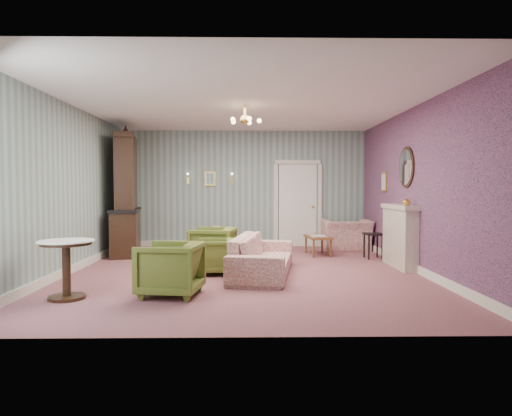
{
  "coord_description": "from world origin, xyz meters",
  "views": [
    {
      "loc": [
        0.06,
        -7.86,
        1.46
      ],
      "look_at": [
        0.2,
        0.4,
        1.1
      ],
      "focal_mm": 31.67,
      "sensor_mm": 36.0,
      "label": 1
    }
  ],
  "objects_px": {
    "olive_chair_a": "(170,266)",
    "fireplace": "(400,236)",
    "olive_chair_b": "(216,254)",
    "olive_chair_c": "(212,245)",
    "sofa_chintz": "(263,249)",
    "side_table_black": "(373,246)",
    "pedestal_table": "(66,269)",
    "coffee_table": "(318,245)",
    "dresser": "(125,192)",
    "wingback_chair": "(347,230)"
  },
  "relations": [
    {
      "from": "olive_chair_a",
      "to": "fireplace",
      "type": "relative_size",
      "value": 0.58
    },
    {
      "from": "olive_chair_b",
      "to": "olive_chair_c",
      "type": "xyz_separation_m",
      "value": [
        -0.12,
        0.77,
        0.07
      ]
    },
    {
      "from": "olive_chair_c",
      "to": "sofa_chintz",
      "type": "height_order",
      "value": "sofa_chintz"
    },
    {
      "from": "olive_chair_b",
      "to": "sofa_chintz",
      "type": "height_order",
      "value": "sofa_chintz"
    },
    {
      "from": "sofa_chintz",
      "to": "olive_chair_c",
      "type": "bearing_deg",
      "value": 55.99
    },
    {
      "from": "side_table_black",
      "to": "pedestal_table",
      "type": "height_order",
      "value": "pedestal_table"
    },
    {
      "from": "fireplace",
      "to": "coffee_table",
      "type": "height_order",
      "value": "fireplace"
    },
    {
      "from": "olive_chair_a",
      "to": "pedestal_table",
      "type": "bearing_deg",
      "value": -75.43
    },
    {
      "from": "olive_chair_a",
      "to": "fireplace",
      "type": "height_order",
      "value": "fireplace"
    },
    {
      "from": "olive_chair_b",
      "to": "fireplace",
      "type": "relative_size",
      "value": 0.48
    },
    {
      "from": "dresser",
      "to": "side_table_black",
      "type": "relative_size",
      "value": 5.22
    },
    {
      "from": "side_table_black",
      "to": "dresser",
      "type": "bearing_deg",
      "value": 172.29
    },
    {
      "from": "olive_chair_b",
      "to": "pedestal_table",
      "type": "distance_m",
      "value": 2.52
    },
    {
      "from": "olive_chair_b",
      "to": "side_table_black",
      "type": "bearing_deg",
      "value": 116.29
    },
    {
      "from": "sofa_chintz",
      "to": "pedestal_table",
      "type": "relative_size",
      "value": 2.89
    },
    {
      "from": "olive_chair_a",
      "to": "olive_chair_c",
      "type": "height_order",
      "value": "olive_chair_c"
    },
    {
      "from": "sofa_chintz",
      "to": "wingback_chair",
      "type": "xyz_separation_m",
      "value": [
        2.09,
        3.06,
        0.03
      ]
    },
    {
      "from": "olive_chair_c",
      "to": "side_table_black",
      "type": "bearing_deg",
      "value": 113.62
    },
    {
      "from": "pedestal_table",
      "to": "dresser",
      "type": "bearing_deg",
      "value": 94.38
    },
    {
      "from": "olive_chair_c",
      "to": "fireplace",
      "type": "xyz_separation_m",
      "value": [
        3.47,
        -0.16,
        0.18
      ]
    },
    {
      "from": "pedestal_table",
      "to": "olive_chair_b",
      "type": "bearing_deg",
      "value": 42.93
    },
    {
      "from": "olive_chair_a",
      "to": "olive_chair_c",
      "type": "distance_m",
      "value": 2.36
    },
    {
      "from": "wingback_chair",
      "to": "fireplace",
      "type": "relative_size",
      "value": 0.78
    },
    {
      "from": "side_table_black",
      "to": "olive_chair_b",
      "type": "bearing_deg",
      "value": -152.89
    },
    {
      "from": "olive_chair_a",
      "to": "pedestal_table",
      "type": "xyz_separation_m",
      "value": [
        -1.34,
        -0.15,
        -0.01
      ]
    },
    {
      "from": "sofa_chintz",
      "to": "fireplace",
      "type": "bearing_deg",
      "value": -66.24
    },
    {
      "from": "olive_chair_a",
      "to": "fireplace",
      "type": "xyz_separation_m",
      "value": [
        3.86,
        2.17,
        0.18
      ]
    },
    {
      "from": "fireplace",
      "to": "olive_chair_c",
      "type": "bearing_deg",
      "value": 177.36
    },
    {
      "from": "sofa_chintz",
      "to": "pedestal_table",
      "type": "xyz_separation_m",
      "value": [
        -2.64,
        -1.63,
        -0.05
      ]
    },
    {
      "from": "coffee_table",
      "to": "side_table_black",
      "type": "xyz_separation_m",
      "value": [
        1.07,
        -0.52,
        0.05
      ]
    },
    {
      "from": "dresser",
      "to": "olive_chair_a",
      "type": "bearing_deg",
      "value": -77.34
    },
    {
      "from": "olive_chair_b",
      "to": "wingback_chair",
      "type": "relative_size",
      "value": 0.61
    },
    {
      "from": "olive_chair_a",
      "to": "sofa_chintz",
      "type": "bearing_deg",
      "value": 146.56
    },
    {
      "from": "coffee_table",
      "to": "side_table_black",
      "type": "height_order",
      "value": "side_table_black"
    },
    {
      "from": "coffee_table",
      "to": "pedestal_table",
      "type": "height_order",
      "value": "pedestal_table"
    },
    {
      "from": "dresser",
      "to": "pedestal_table",
      "type": "distance_m",
      "value": 4.18
    },
    {
      "from": "olive_chair_a",
      "to": "olive_chair_c",
      "type": "relative_size",
      "value": 1.0
    },
    {
      "from": "sofa_chintz",
      "to": "coffee_table",
      "type": "relative_size",
      "value": 2.72
    },
    {
      "from": "olive_chair_b",
      "to": "coffee_table",
      "type": "xyz_separation_m",
      "value": [
        2.08,
        2.13,
        -0.12
      ]
    },
    {
      "from": "olive_chair_b",
      "to": "olive_chair_a",
      "type": "bearing_deg",
      "value": -18.76
    },
    {
      "from": "dresser",
      "to": "pedestal_table",
      "type": "xyz_separation_m",
      "value": [
        0.31,
        -4.04,
        -1.0
      ]
    },
    {
      "from": "olive_chair_a",
      "to": "olive_chair_b",
      "type": "bearing_deg",
      "value": 170.03
    },
    {
      "from": "olive_chair_b",
      "to": "dresser",
      "type": "distance_m",
      "value": 3.34
    },
    {
      "from": "wingback_chair",
      "to": "dresser",
      "type": "xyz_separation_m",
      "value": [
        -5.05,
        -0.65,
        0.91
      ]
    },
    {
      "from": "olive_chair_a",
      "to": "fireplace",
      "type": "bearing_deg",
      "value": 127.27
    },
    {
      "from": "wingback_chair",
      "to": "dresser",
      "type": "bearing_deg",
      "value": 8.33
    },
    {
      "from": "olive_chair_a",
      "to": "dresser",
      "type": "relative_size",
      "value": 0.29
    },
    {
      "from": "olive_chair_a",
      "to": "coffee_table",
      "type": "bearing_deg",
      "value": 152.97
    },
    {
      "from": "olive_chair_b",
      "to": "olive_chair_c",
      "type": "height_order",
      "value": "olive_chair_c"
    },
    {
      "from": "sofa_chintz",
      "to": "wingback_chair",
      "type": "bearing_deg",
      "value": -25.66
    }
  ]
}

